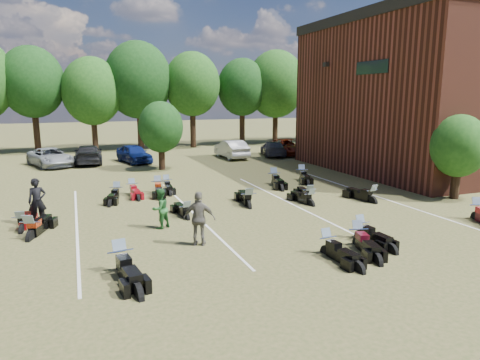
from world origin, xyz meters
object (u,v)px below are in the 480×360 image
person_green (160,209)px  motorcycle_3 (327,254)px  person_black (37,201)px  motorcycle_7 (22,232)px  car_4 (134,154)px  person_grey (199,219)px

person_green → motorcycle_3: size_ratio=0.74×
person_black → motorcycle_7: size_ratio=0.90×
car_4 → person_green: 18.34m
person_grey → motorcycle_7: bearing=-7.5°
person_green → person_grey: (0.92, -2.50, 0.17)m
car_4 → person_grey: bearing=-106.1°
motorcycle_7 → person_grey: bearing=153.0°
car_4 → person_grey: size_ratio=2.19×
car_4 → person_black: 16.97m
person_black → person_green: person_black is taller
person_grey → motorcycle_3: (3.75, -2.46, -0.98)m
person_green → motorcycle_3: 6.86m
car_4 → person_green: (-1.38, -18.28, 0.08)m
car_4 → person_green: size_ratio=2.64×
motorcycle_3 → motorcycle_7: motorcycle_3 is taller
person_green → motorcycle_7: 5.47m
car_4 → motorcycle_7: size_ratio=1.98×
person_green → person_grey: size_ratio=0.83×
person_grey → motorcycle_7: size_ratio=0.91×
car_4 → motorcycle_3: size_ratio=1.95×
person_black → car_4: bearing=62.2°
car_4 → motorcycle_3: (3.29, -23.25, -0.73)m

